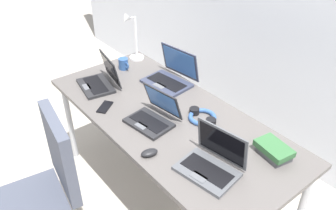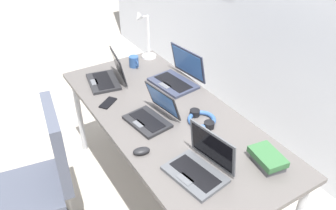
# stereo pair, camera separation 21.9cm
# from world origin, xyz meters

# --- Properties ---
(ground_plane) EXTENTS (12.00, 12.00, 0.00)m
(ground_plane) POSITION_xyz_m (0.00, 0.00, 0.00)
(ground_plane) COLOR #B7AD9E
(desk) EXTENTS (1.80, 0.80, 0.74)m
(desk) POSITION_xyz_m (0.00, 0.00, 0.68)
(desk) COLOR #595451
(desk) RESTS_ON ground_plane
(desk_lamp) EXTENTS (0.12, 0.18, 0.40)m
(desk_lamp) POSITION_xyz_m (-0.80, 0.28, 0.94)
(desk_lamp) COLOR white
(desk_lamp) RESTS_ON desk
(laptop_front_right) EXTENTS (0.31, 0.29, 0.20)m
(laptop_front_right) POSITION_xyz_m (-0.01, -0.11, 0.78)
(laptop_front_right) COLOR #232326
(laptop_front_right) RESTS_ON desk
(laptop_near_lamp) EXTENTS (0.34, 0.28, 0.23)m
(laptop_near_lamp) POSITION_xyz_m (0.52, -0.13, 0.79)
(laptop_near_lamp) COLOR #515459
(laptop_near_lamp) RESTS_ON desk
(laptop_near_mouse) EXTENTS (0.34, 0.30, 0.22)m
(laptop_near_mouse) POSITION_xyz_m (-0.59, -0.15, 0.78)
(laptop_near_mouse) COLOR #232326
(laptop_near_mouse) RESTS_ON desk
(laptop_mid_desk) EXTENTS (0.37, 0.32, 0.25)m
(laptop_mid_desk) POSITION_xyz_m (-0.32, 0.28, 0.79)
(laptop_mid_desk) COLOR #33384C
(laptop_mid_desk) RESTS_ON desk
(computer_mouse) EXTENTS (0.08, 0.11, 0.03)m
(computer_mouse) POSITION_xyz_m (0.23, -0.32, 0.76)
(computer_mouse) COLOR black
(computer_mouse) RESTS_ON desk
(cell_phone) EXTENTS (0.13, 0.15, 0.01)m
(cell_phone) POSITION_xyz_m (-0.33, -0.27, 0.74)
(cell_phone) COLOR black
(cell_phone) RESTS_ON desk
(headphones) EXTENTS (0.21, 0.18, 0.04)m
(headphones) POSITION_xyz_m (0.17, 0.14, 0.76)
(headphones) COLOR #335999
(headphones) RESTS_ON desk
(book_stack) EXTENTS (0.21, 0.16, 0.07)m
(book_stack) POSITION_xyz_m (0.66, 0.21, 0.78)
(book_stack) COLOR #4C4C51
(book_stack) RESTS_ON desk
(coffee_mug) EXTENTS (0.11, 0.08, 0.09)m
(coffee_mug) POSITION_xyz_m (-0.71, 0.13, 0.78)
(coffee_mug) COLOR #2D518C
(coffee_mug) RESTS_ON desk
(office_chair) EXTENTS (0.52, 0.57, 0.97)m
(office_chair) POSITION_xyz_m (-0.13, -0.86, 0.40)
(office_chair) COLOR black
(office_chair) RESTS_ON ground_plane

